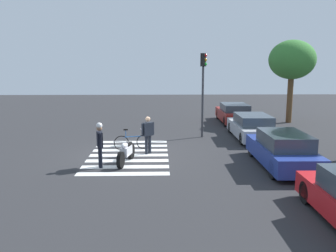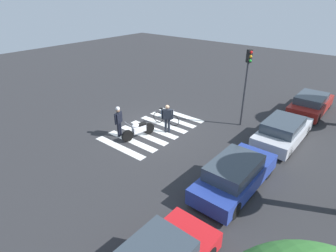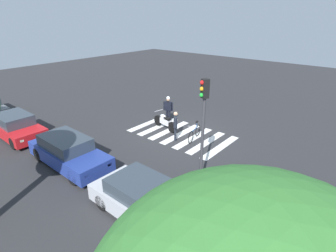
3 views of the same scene
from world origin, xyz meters
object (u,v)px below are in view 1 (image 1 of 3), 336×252
officer_on_foot (100,142)px  leaning_bicycle (133,142)px  police_motorcycle (126,152)px  car_silver_sedan (252,127)px  officer_by_motorcycle (148,133)px  car_blue_hatchback (282,150)px  traffic_light_pole (203,82)px  car_maroon_wagon (234,113)px

officer_on_foot → leaning_bicycle: bearing=159.6°
police_motorcycle → car_silver_sedan: bearing=126.1°
officer_on_foot → officer_by_motorcycle: 2.75m
police_motorcycle → leaning_bicycle: (-2.30, 0.09, -0.08)m
leaning_bicycle → car_silver_sedan: size_ratio=0.38×
police_motorcycle → leaning_bicycle: 2.30m
car_silver_sedan → car_blue_hatchback: car_blue_hatchback is taller
police_motorcycle → traffic_light_pole: traffic_light_pole is taller
police_motorcycle → car_silver_sedan: 7.89m
car_maroon_wagon → traffic_light_pole: bearing=-30.1°
police_motorcycle → car_maroon_wagon: size_ratio=0.46×
police_motorcycle → car_blue_hatchback: bearing=83.9°
car_blue_hatchback → officer_on_foot: bearing=-90.9°
officer_on_foot → police_motorcycle: bearing=119.6°
officer_by_motorcycle → traffic_light_pole: traffic_light_pole is taller
police_motorcycle → leaning_bicycle: bearing=177.7°
car_silver_sedan → officer_by_motorcycle: bearing=-60.4°
officer_by_motorcycle → car_maroon_wagon: size_ratio=0.38×
leaning_bicycle → officer_on_foot: (2.85, -1.06, 0.65)m
leaning_bicycle → officer_by_motorcycle: bearing=43.9°
leaning_bicycle → traffic_light_pole: size_ratio=0.38×
officer_on_foot → car_blue_hatchback: 7.19m
police_motorcycle → car_silver_sedan: car_silver_sedan is taller
leaning_bicycle → car_maroon_wagon: (-7.53, 6.39, 0.25)m
car_blue_hatchback → traffic_light_pole: bearing=-156.8°
car_maroon_wagon → car_blue_hatchback: 10.49m
officer_by_motorcycle → car_blue_hatchback: size_ratio=0.37×
car_maroon_wagon → car_silver_sedan: bearing=-1.1°
officer_on_foot → car_silver_sedan: 9.00m
leaning_bicycle → officer_by_motorcycle: 1.24m
car_maroon_wagon → car_silver_sedan: size_ratio=0.99×
police_motorcycle → officer_on_foot: (0.55, -0.97, 0.57)m
car_maroon_wagon → traffic_light_pole: 5.96m
police_motorcycle → officer_by_motorcycle: officer_by_motorcycle is taller
officer_by_motorcycle → traffic_light_pole: size_ratio=0.37×
officer_on_foot → car_silver_sedan: officer_on_foot is taller
leaning_bicycle → officer_on_foot: bearing=-20.4°
officer_by_motorcycle → traffic_light_pole: bearing=141.2°
traffic_light_pole → officer_on_foot: bearing=-39.8°
car_blue_hatchback → car_silver_sedan: bearing=178.2°
leaning_bicycle → car_blue_hatchback: size_ratio=0.38×
police_motorcycle → car_silver_sedan: (-4.64, 6.38, 0.17)m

